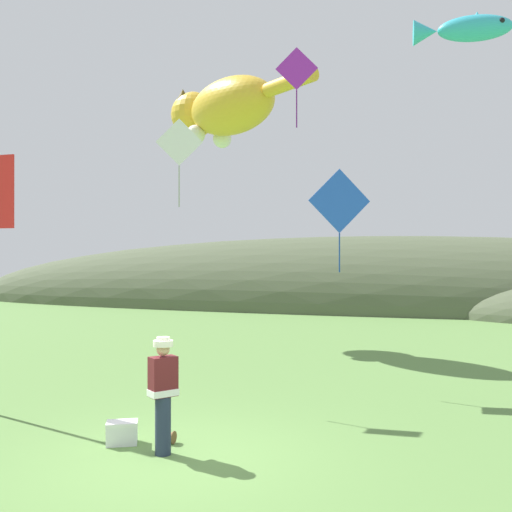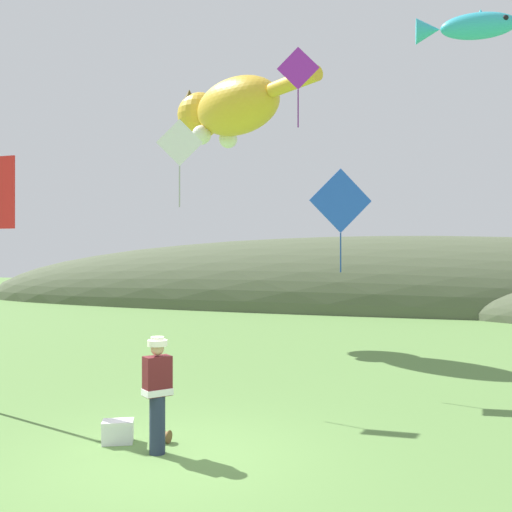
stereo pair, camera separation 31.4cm
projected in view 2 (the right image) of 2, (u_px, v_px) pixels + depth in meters
name	position (u px, v px, depth m)	size (l,w,h in m)	color
ground_plane	(171.00, 458.00, 8.45)	(120.00, 120.00, 0.00)	#5B8442
distant_hill_ridge	(426.00, 310.00, 32.40)	(57.07, 14.27, 8.50)	#4C563D
festival_attendant	(157.00, 391.00, 8.65)	(0.46, 0.49, 1.77)	#232D47
kite_spool	(166.00, 436.00, 9.14)	(0.13, 0.21, 0.21)	olive
picnic_cooler	(118.00, 432.00, 9.14)	(0.58, 0.51, 0.36)	white
kite_giant_cat	(228.00, 110.00, 19.91)	(6.30, 4.79, 2.23)	gold
kite_fish_windsock	(467.00, 27.00, 13.36)	(2.30, 0.82, 0.69)	#33B2CC
kite_diamond_blue	(341.00, 201.00, 13.00)	(1.32, 0.69, 2.38)	blue
kite_diamond_white	(180.00, 144.00, 12.39)	(0.96, 0.36, 1.92)	white
kite_diamond_violet	(298.00, 69.00, 13.52)	(1.00, 0.23, 1.92)	purple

